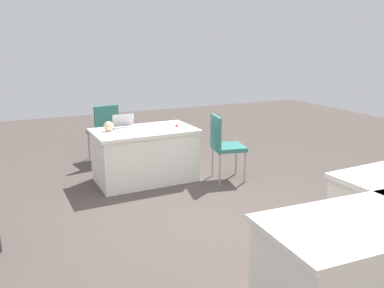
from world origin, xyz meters
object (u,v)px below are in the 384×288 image
table_foreground (145,155)px  yarn_ball (109,126)px  table_mid_left (377,262)px  chair_near_front (104,129)px  chair_tucked_left (224,143)px  laptop_silver (125,126)px  scissors_red (177,126)px

table_foreground → yarn_ball: size_ratio=10.62×
table_mid_left → chair_near_front: size_ratio=1.95×
chair_tucked_left → laptop_silver: size_ratio=2.95×
yarn_ball → scissors_red: 1.01m
chair_near_front → scissors_red: chair_near_front is taller
table_mid_left → scissors_red: bearing=-87.5°
scissors_red → table_foreground: bearing=-64.1°
chair_tucked_left → yarn_ball: (1.54, -0.58, 0.28)m
chair_near_front → laptop_silver: same height
chair_near_front → scissors_red: (-0.83, 1.19, 0.21)m
yarn_ball → scissors_red: size_ratio=0.77×
chair_near_front → chair_tucked_left: 2.17m
table_foreground → yarn_ball: (0.49, -0.11, 0.45)m
chair_near_front → scissors_red: bearing=-64.7°
table_mid_left → chair_near_front: bearing=-78.2°
table_foreground → laptop_silver: size_ratio=4.49×
yarn_ball → scissors_red: bearing=175.0°
chair_tucked_left → scissors_red: chair_tucked_left is taller
table_mid_left → yarn_ball: 3.83m
chair_near_front → laptop_silver: size_ratio=2.96×
chair_tucked_left → scissors_red: bearing=-121.5°
chair_near_front → laptop_silver: 1.10m
table_mid_left → scissors_red: (0.16, -3.53, 0.39)m
chair_near_front → laptop_silver: bearing=-96.1°
table_mid_left → laptop_silver: laptop_silver is taller
table_foreground → chair_near_front: (0.31, -1.20, 0.18)m
table_foreground → yarn_ball: 0.67m
chair_tucked_left → laptop_silver: laptop_silver is taller
scissors_red → table_mid_left: bearing=26.3°
chair_near_front → chair_tucked_left: bearing=-60.7°
chair_near_front → chair_tucked_left: chair_near_front is taller
laptop_silver → chair_near_front: bearing=-83.9°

